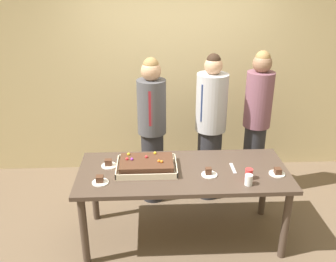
# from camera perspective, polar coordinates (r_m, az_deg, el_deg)

# --- Properties ---
(ground_plane) EXTENTS (12.00, 12.00, 0.00)m
(ground_plane) POSITION_cam_1_polar(r_m,az_deg,el_deg) (4.01, 2.19, -15.75)
(ground_plane) COLOR brown
(interior_back_panel) EXTENTS (8.00, 0.12, 3.00)m
(interior_back_panel) POSITION_cam_1_polar(r_m,az_deg,el_deg) (4.82, 0.85, 10.98)
(interior_back_panel) COLOR #CCB784
(interior_back_panel) RESTS_ON ground_plane
(party_table) EXTENTS (2.01, 0.85, 0.77)m
(party_table) POSITION_cam_1_polar(r_m,az_deg,el_deg) (3.62, 2.36, -7.27)
(party_table) COLOR #47382D
(party_table) RESTS_ON ground_plane
(sheet_cake) EXTENTS (0.57, 0.41, 0.12)m
(sheet_cake) POSITION_cam_1_polar(r_m,az_deg,el_deg) (3.57, -3.31, -5.25)
(sheet_cake) COLOR beige
(sheet_cake) RESTS_ON party_table
(plated_slice_near_left) EXTENTS (0.15, 0.15, 0.07)m
(plated_slice_near_left) POSITION_cam_1_polar(r_m,az_deg,el_deg) (3.50, 6.31, -6.44)
(plated_slice_near_left) COLOR white
(plated_slice_near_left) RESTS_ON party_table
(plated_slice_near_right) EXTENTS (0.15, 0.15, 0.07)m
(plated_slice_near_right) POSITION_cam_1_polar(r_m,az_deg,el_deg) (3.68, -9.10, -5.03)
(plated_slice_near_right) COLOR white
(plated_slice_near_right) RESTS_ON party_table
(plated_slice_far_left) EXTENTS (0.15, 0.15, 0.07)m
(plated_slice_far_left) POSITION_cam_1_polar(r_m,az_deg,el_deg) (3.42, -10.40, -7.51)
(plated_slice_far_left) COLOR white
(plated_slice_far_left) RESTS_ON party_table
(plated_slice_far_right) EXTENTS (0.15, 0.15, 0.07)m
(plated_slice_far_right) POSITION_cam_1_polar(r_m,az_deg,el_deg) (3.64, 16.47, -6.12)
(plated_slice_far_right) COLOR white
(plated_slice_far_right) RESTS_ON party_table
(drink_cup_nearest) EXTENTS (0.07, 0.07, 0.10)m
(drink_cup_nearest) POSITION_cam_1_polar(r_m,az_deg,el_deg) (3.49, 12.33, -6.47)
(drink_cup_nearest) COLOR red
(drink_cup_nearest) RESTS_ON party_table
(drink_cup_middle) EXTENTS (0.07, 0.07, 0.10)m
(drink_cup_middle) POSITION_cam_1_polar(r_m,az_deg,el_deg) (3.40, 12.30, -7.35)
(drink_cup_middle) COLOR white
(drink_cup_middle) RESTS_ON party_table
(cake_server_utensil) EXTENTS (0.03, 0.20, 0.01)m
(cake_server_utensil) POSITION_cam_1_polar(r_m,az_deg,el_deg) (3.65, 9.96, -5.66)
(cake_server_utensil) COLOR silver
(cake_server_utensil) RESTS_ON party_table
(person_serving_front) EXTENTS (0.35, 0.35, 1.74)m
(person_serving_front) POSITION_cam_1_polar(r_m,az_deg,el_deg) (4.25, 6.55, 0.65)
(person_serving_front) COLOR #28282D
(person_serving_front) RESTS_ON ground_plane
(person_green_shirt_behind) EXTENTS (0.32, 0.32, 1.71)m
(person_green_shirt_behind) POSITION_cam_1_polar(r_m,az_deg,el_deg) (4.16, -2.47, 0.31)
(person_green_shirt_behind) COLOR #28282D
(person_green_shirt_behind) RESTS_ON ground_plane
(person_striped_tie_right) EXTENTS (0.31, 0.31, 1.75)m
(person_striped_tie_right) POSITION_cam_1_polar(r_m,az_deg,el_deg) (4.40, 13.44, 1.32)
(person_striped_tie_right) COLOR #28282D
(person_striped_tie_right) RESTS_ON ground_plane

